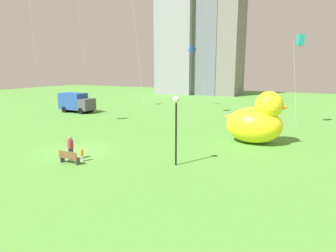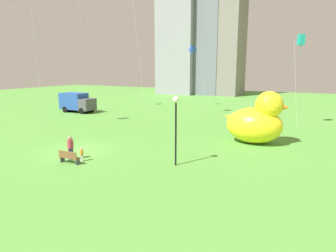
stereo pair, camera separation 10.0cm
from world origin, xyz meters
name	(u,v)px [view 1 (the left image)]	position (x,y,z in m)	size (l,w,h in m)	color
ground_plane	(76,151)	(0.00, 0.00, 0.00)	(140.00, 140.00, 0.00)	#55983B
park_bench	(69,157)	(1.81, -2.44, 0.47)	(1.57, 0.54, 0.90)	brown
person_adult	(70,147)	(1.28, -1.73, 0.96)	(0.43, 0.43, 1.74)	#38476B
person_child	(82,154)	(2.24, -1.64, 0.54)	(0.24, 0.24, 0.98)	silver
giant_inflatable_duck	(256,121)	(12.14, 9.39, 1.97)	(5.57, 3.58, 4.62)	yellow
lamppost	(176,114)	(8.54, 0.68, 3.56)	(0.45, 0.45, 4.73)	black
box_truck	(76,103)	(-15.40, 15.75, 1.43)	(5.43, 2.43, 2.85)	#264CA5
city_skyline	(266,30)	(4.55, 56.68, 15.27)	(62.70, 17.48, 41.40)	gray
kite_teal	(300,40)	(14.50, 18.87, 9.45)	(1.09, 1.12, 10.08)	silver
kite_blue	(192,47)	(0.84, 21.29, 9.32)	(2.67, 3.18, 10.12)	silver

